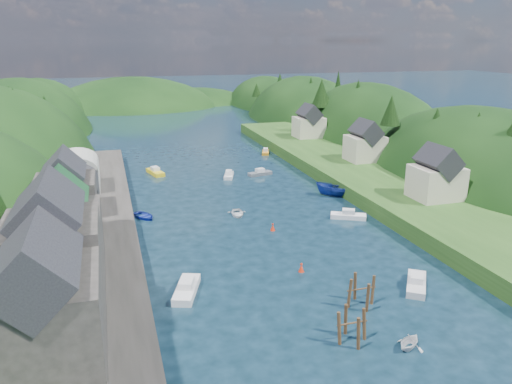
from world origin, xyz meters
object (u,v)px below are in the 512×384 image
object	(u,v)px
piling_cluster_near	(352,329)
channel_buoy_near	(301,268)
channel_buoy_far	(273,227)
piling_cluster_far	(361,294)

from	to	relation	value
piling_cluster_near	channel_buoy_near	bearing A→B (deg)	86.20
channel_buoy_near	channel_buoy_far	bearing A→B (deg)	85.72
piling_cluster_far	channel_buoy_near	xyz separation A→B (m)	(-2.88, 8.91, -0.79)
piling_cluster_near	channel_buoy_far	size ratio (longest dim) A/B	3.37
piling_cluster_near	piling_cluster_far	distance (m)	6.69
piling_cluster_far	channel_buoy_far	size ratio (longest dim) A/B	3.35
piling_cluster_near	channel_buoy_near	xyz separation A→B (m)	(0.96, 14.39, -0.81)
piling_cluster_near	channel_buoy_far	distance (m)	27.87
piling_cluster_near	channel_buoy_near	size ratio (longest dim) A/B	3.37
piling_cluster_far	channel_buoy_far	bearing A→B (deg)	94.82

